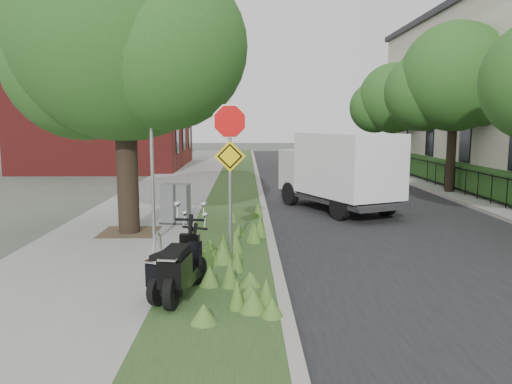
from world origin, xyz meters
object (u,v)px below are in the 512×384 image
at_px(scooter_far, 173,274).
at_px(box_truck, 339,168).
at_px(utility_cabinet, 176,204).
at_px(sign_assembly, 230,148).
at_px(scooter_near, 179,273).

bearing_deg(scooter_far, box_truck, 63.34).
distance_m(scooter_far, utility_cabinet, 5.90).
distance_m(sign_assembly, utility_cabinet, 4.08).
bearing_deg(sign_assembly, scooter_near, -105.42).
xyz_separation_m(scooter_near, box_truck, (4.01, 8.32, 0.86)).
height_order(sign_assembly, scooter_far, sign_assembly).
height_order(scooter_near, utility_cabinet, utility_cabinet).
bearing_deg(scooter_near, scooter_far, 139.13).
height_order(scooter_far, box_truck, box_truck).
bearing_deg(sign_assembly, box_truck, 60.07).
bearing_deg(scooter_near, utility_cabinet, 98.35).
relative_size(box_truck, utility_cabinet, 4.69).
distance_m(sign_assembly, box_truck, 6.68).
distance_m(scooter_near, utility_cabinet, 6.01).
bearing_deg(scooter_near, box_truck, 64.25).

